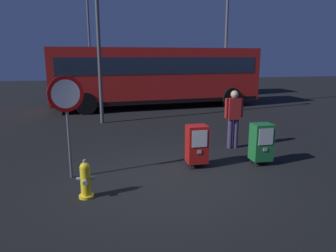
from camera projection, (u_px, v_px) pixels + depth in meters
name	position (u px, v px, depth m)	size (l,w,h in m)	color
ground_plane	(166.00, 178.00, 6.95)	(60.00, 60.00, 0.00)	black
fire_hydrant	(86.00, 180.00, 5.94)	(0.33, 0.32, 0.75)	yellow
newspaper_box_primary	(197.00, 144.00, 7.55)	(0.48, 0.42, 1.02)	black
newspaper_box_secondary	(261.00, 142.00, 7.73)	(0.48, 0.42, 1.02)	black
stop_sign	(67.00, 106.00, 6.64)	(0.71, 0.31, 2.23)	#4C4F54
pedestrian	(234.00, 116.00, 9.05)	(0.55, 0.22, 1.67)	#382D51
bus_near	(157.00, 74.00, 16.32)	(10.68, 3.49, 3.00)	red
bus_far	(173.00, 70.00, 21.31)	(10.53, 2.88, 3.00)	#19519E
street_light_near_left	(97.00, 3.00, 11.69)	(0.32, 0.32, 7.90)	#4C4F54
street_light_near_right	(227.00, 29.00, 16.08)	(0.32, 0.32, 6.73)	#4C4F54
street_light_far_left	(88.00, 18.00, 19.80)	(0.32, 0.32, 8.68)	#4C4F54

